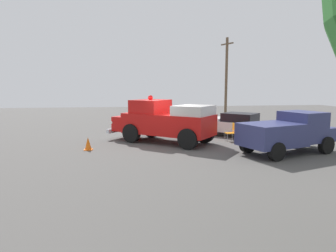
# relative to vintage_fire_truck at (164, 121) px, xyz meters

# --- Properties ---
(ground_plane) EXTENTS (60.00, 60.00, 0.00)m
(ground_plane) POSITION_rel_vintage_fire_truck_xyz_m (-0.20, 0.66, -1.20)
(ground_plane) COLOR #514F4C
(vintage_fire_truck) EXTENTS (5.96, 5.47, 2.59)m
(vintage_fire_truck) POSITION_rel_vintage_fire_truck_xyz_m (0.00, 0.00, 0.00)
(vintage_fire_truck) COLOR black
(vintage_fire_truck) RESTS_ON ground
(classic_hot_rod) EXTENTS (4.37, 4.41, 1.46)m
(classic_hot_rod) POSITION_rel_vintage_fire_truck_xyz_m (-4.60, -1.39, -0.45)
(classic_hot_rod) COLOR black
(classic_hot_rod) RESTS_ON ground
(parked_pickup) EXTENTS (5.12, 3.17, 1.90)m
(parked_pickup) POSITION_rel_vintage_fire_truck_xyz_m (-5.29, 3.54, -0.21)
(parked_pickup) COLOR black
(parked_pickup) RESTS_ON ground
(lawn_chair_near_truck) EXTENTS (0.69, 0.69, 1.02)m
(lawn_chair_near_truck) POSITION_rel_vintage_fire_truck_xyz_m (-7.33, 2.12, -0.61)
(lawn_chair_near_truck) COLOR #B7BABF
(lawn_chair_near_truck) RESTS_ON ground
(lawn_chair_by_car) EXTENTS (0.51, 0.53, 1.02)m
(lawn_chair_by_car) POSITION_rel_vintage_fire_truck_xyz_m (-3.85, 0.17, -0.61)
(lawn_chair_by_car) COLOR #B7BABF
(lawn_chair_by_car) RESTS_ON ground
(spectator_seated) EXTENTS (0.64, 0.64, 1.29)m
(spectator_seated) POSITION_rel_vintage_fire_truck_xyz_m (-7.24, 2.03, -0.50)
(spectator_seated) COLOR #383842
(spectator_seated) RESTS_ON ground
(utility_pole) EXTENTS (0.72, 1.63, 7.72)m
(utility_pole) POSITION_rel_vintage_fire_truck_xyz_m (-7.79, -12.18, 2.81)
(utility_pole) COLOR brown
(utility_pole) RESTS_ON ground
(traffic_cone) EXTENTS (0.40, 0.40, 0.64)m
(traffic_cone) POSITION_rel_vintage_fire_truck_xyz_m (3.95, 1.45, -0.89)
(traffic_cone) COLOR orange
(traffic_cone) RESTS_ON ground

